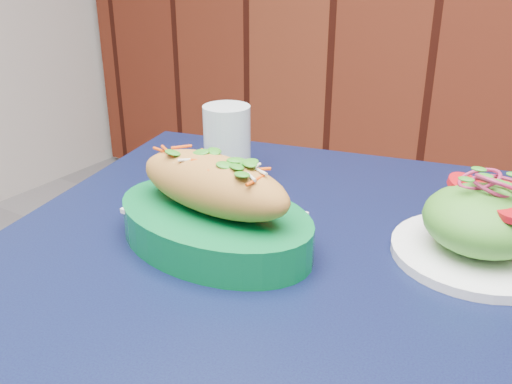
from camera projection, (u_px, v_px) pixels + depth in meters
The scene contains 4 objects.
cafe_table at pixel (301, 321), 0.72m from camera, with size 0.96×0.96×0.75m.
banh_mi_basket at pixel (214, 209), 0.71m from camera, with size 0.29×0.20×0.13m.
salad_plate at pixel (482, 226), 0.68m from camera, with size 0.20×0.20×0.11m.
water_glass at pixel (227, 143), 0.90m from camera, with size 0.07×0.07×0.12m, color silver.
Camera 1 is at (-0.21, 0.92, 1.10)m, focal length 40.00 mm.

